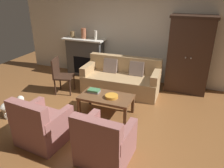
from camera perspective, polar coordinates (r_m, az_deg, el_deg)
name	(u,v)px	position (r m, az deg, el deg)	size (l,w,h in m)	color
ground_plane	(101,123)	(4.47, -2.81, -10.14)	(9.60, 9.60, 0.00)	brown
back_wall	(138,31)	(6.21, 6.88, 13.54)	(7.20, 0.10, 2.80)	silver
fireplace	(85,57)	(6.74, -6.96, 7.09)	(1.26, 0.48, 1.12)	#4C4947
armoire	(189,55)	(5.79, 19.33, 7.09)	(1.06, 0.57, 1.91)	#382319
couch	(121,80)	(5.65, 2.48, 1.14)	(1.95, 0.92, 0.86)	tan
coffee_table	(106,98)	(4.60, -1.54, -3.75)	(1.10, 0.60, 0.42)	brown
fruit_bowl	(112,96)	(4.50, -0.11, -3.22)	(0.27, 0.27, 0.06)	orange
book_stack	(94,91)	(4.74, -4.69, -1.76)	(0.25, 0.18, 0.07)	gray
mantel_vase_bronze	(72,34)	(6.76, -10.22, 12.55)	(0.12, 0.12, 0.18)	olive
mantel_vase_terracotta	(84,33)	(6.56, -7.34, 12.89)	(0.14, 0.14, 0.30)	#A86042
mantel_vase_cream	(96,35)	(6.39, -4.26, 12.53)	(0.09, 0.09, 0.25)	beige
armchair_near_left	(42,126)	(4.02, -17.69, -10.38)	(0.84, 0.84, 0.88)	#935B56
armchair_near_right	(104,143)	(3.48, -1.97, -15.00)	(0.81, 0.80, 0.88)	#935B56
side_chair_wooden	(60,73)	(5.66, -13.23, 2.67)	(0.54, 0.54, 0.90)	#382319
dog	(12,105)	(5.05, -24.59, -5.01)	(0.33, 0.54, 0.39)	beige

